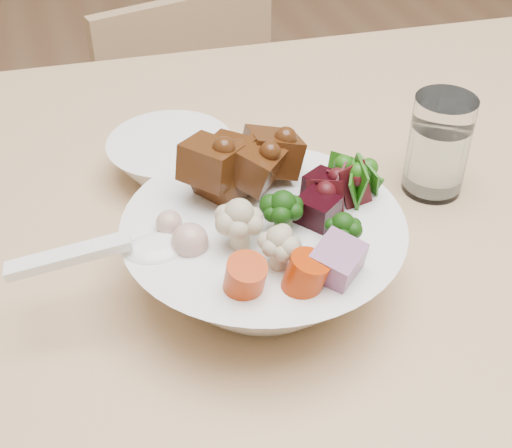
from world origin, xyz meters
name	(u,v)px	position (x,y,z in m)	size (l,w,h in m)	color
dining_table	(503,312)	(-0.06, -0.05, 0.74)	(1.81, 1.10, 0.82)	tan
chair_far	(216,183)	(-0.17, 0.67, 0.44)	(0.43, 0.43, 0.78)	tan
food_bowl	(265,248)	(-0.30, -0.01, 0.86)	(0.24, 0.24, 0.13)	white
soup_spoon	(133,252)	(-0.41, -0.02, 0.89)	(0.14, 0.05, 0.03)	white
water_glass	(438,149)	(-0.09, 0.07, 0.87)	(0.06, 0.06, 0.10)	white
side_bowl	(171,159)	(-0.34, 0.17, 0.84)	(0.13, 0.13, 0.04)	white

